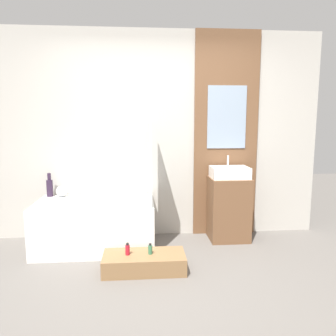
{
  "coord_description": "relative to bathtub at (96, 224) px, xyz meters",
  "views": [
    {
      "loc": [
        -0.19,
        -2.6,
        1.51
      ],
      "look_at": [
        0.08,
        0.69,
        1.01
      ],
      "focal_mm": 35.0,
      "sensor_mm": 36.0,
      "label": 1
    }
  ],
  "objects": [
    {
      "name": "bathtub",
      "position": [
        0.0,
        0.0,
        0.0
      ],
      "size": [
        1.35,
        0.77,
        0.56
      ],
      "color": "white",
      "rests_on": "ground_plane"
    },
    {
      "name": "bottle_soap_secondary",
      "position": [
        0.62,
        -0.64,
        -0.06
      ],
      "size": [
        0.04,
        0.04,
        0.11
      ],
      "color": "#38704C",
      "rests_on": "wooden_step_bench"
    },
    {
      "name": "vanity_cabinet",
      "position": [
        1.63,
        0.16,
        0.11
      ],
      "size": [
        0.48,
        0.41,
        0.79
      ],
      "primitive_type": "cube",
      "color": "brown",
      "rests_on": "ground_plane"
    },
    {
      "name": "bottle_soap_primary",
      "position": [
        0.4,
        -0.64,
        -0.06
      ],
      "size": [
        0.04,
        0.04,
        0.12
      ],
      "color": "#B21928",
      "rests_on": "wooden_step_bench"
    },
    {
      "name": "glass_shower_screen",
      "position": [
        0.64,
        -0.09,
        0.81
      ],
      "size": [
        0.01,
        0.55,
        1.05
      ],
      "primitive_type": "cube",
      "color": "silver",
      "rests_on": "bathtub"
    },
    {
      "name": "vase_round_light",
      "position": [
        -0.44,
        0.27,
        0.35
      ],
      "size": [
        0.13,
        0.13,
        0.13
      ],
      "primitive_type": "sphere",
      "color": "silver",
      "rests_on": "bathtub"
    },
    {
      "name": "ground_plane",
      "position": [
        0.74,
        -1.15,
        -0.28
      ],
      "size": [
        12.0,
        12.0,
        0.0
      ],
      "primitive_type": "plane",
      "color": "#605B56"
    },
    {
      "name": "wall_tiled_back",
      "position": [
        0.74,
        0.43,
        1.02
      ],
      "size": [
        4.2,
        0.06,
        2.6
      ],
      "primitive_type": "cube",
      "color": "#B7B2A8",
      "rests_on": "ground_plane"
    },
    {
      "name": "vase_tall_dark",
      "position": [
        -0.59,
        0.3,
        0.4
      ],
      "size": [
        0.08,
        0.08,
        0.29
      ],
      "color": "#2D1E33",
      "rests_on": "bathtub"
    },
    {
      "name": "wall_wood_accent",
      "position": [
        1.63,
        0.38,
        1.03
      ],
      "size": [
        0.82,
        0.04,
        2.6
      ],
      "color": "brown",
      "rests_on": "ground_plane"
    },
    {
      "name": "sink",
      "position": [
        1.63,
        0.16,
        0.57
      ],
      "size": [
        0.46,
        0.33,
        0.27
      ],
      "color": "white",
      "rests_on": "vanity_cabinet"
    },
    {
      "name": "wooden_step_bench",
      "position": [
        0.56,
        -0.64,
        -0.2
      ],
      "size": [
        0.82,
        0.37,
        0.17
      ],
      "primitive_type": "cube",
      "color": "olive",
      "rests_on": "ground_plane"
    }
  ]
}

